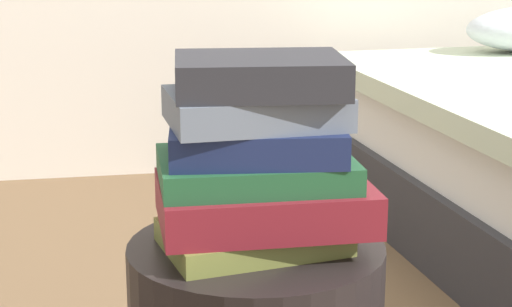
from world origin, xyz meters
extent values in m
cube|color=olive|center=(-0.01, -0.01, 0.46)|extent=(0.27, 0.21, 0.03)
cube|color=maroon|center=(0.01, 0.00, 0.51)|extent=(0.29, 0.21, 0.06)
cube|color=#1E512D|center=(0.00, 0.01, 0.55)|extent=(0.27, 0.20, 0.04)
cube|color=#19234C|center=(0.00, 0.00, 0.59)|extent=(0.25, 0.19, 0.05)
cube|color=slate|center=(0.00, 0.01, 0.64)|extent=(0.24, 0.19, 0.04)
cube|color=#28282D|center=(0.01, 0.00, 0.69)|extent=(0.24, 0.20, 0.05)
camera|label=1|loc=(-0.21, -1.14, 0.88)|focal=61.22mm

